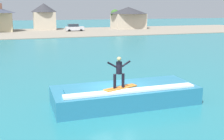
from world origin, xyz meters
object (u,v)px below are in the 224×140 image
(surfer, at_px, (119,71))
(car_far_shore, at_px, (74,28))
(tree_short_bushy, at_px, (115,14))
(surfboard, at_px, (121,88))
(house_gabled_white, at_px, (128,16))
(wave_crest, at_px, (125,95))
(house_small_cottage, at_px, (44,15))

(surfer, relative_size, car_far_shore, 0.39)
(tree_short_bushy, bearing_deg, surfboard, -108.66)
(car_far_shore, height_order, house_gabled_white, house_gabled_white)
(surfer, relative_size, tree_short_bushy, 0.32)
(house_gabled_white, bearing_deg, tree_short_bushy, 150.34)
(wave_crest, distance_m, house_gabled_white, 62.00)
(house_small_cottage, relative_size, tree_short_bushy, 1.28)
(surfboard, distance_m, car_far_shore, 54.07)
(wave_crest, bearing_deg, surfboard, -130.46)
(car_far_shore, relative_size, tree_short_bushy, 0.83)
(wave_crest, distance_m, surfer, 1.86)
(car_far_shore, xyz_separation_m, house_gabled_white, (16.04, 4.54, 2.53))
(house_gabled_white, relative_size, tree_short_bushy, 1.94)
(car_far_shore, relative_size, house_small_cottage, 0.65)
(surfboard, bearing_deg, surfer, -149.61)
(house_gabled_white, height_order, house_small_cottage, house_small_cottage)
(house_gabled_white, bearing_deg, wave_crest, -111.82)
(wave_crest, relative_size, tree_short_bushy, 1.55)
(wave_crest, bearing_deg, tree_short_bushy, 71.60)
(wave_crest, bearing_deg, surfer, -133.43)
(house_small_cottage, distance_m, tree_short_bushy, 19.23)
(surfboard, distance_m, house_gabled_white, 62.71)
(wave_crest, xyz_separation_m, car_far_shore, (6.98, 52.96, 0.41))
(surfboard, height_order, house_small_cottage, house_small_cottage)
(surfer, relative_size, house_small_cottage, 0.25)
(surfboard, height_order, car_far_shore, car_far_shore)
(surfer, xyz_separation_m, house_small_cottage, (1.17, 61.03, 1.66))
(surfer, bearing_deg, car_far_shore, 81.92)
(car_far_shore, bearing_deg, house_small_cottage, 130.97)
(wave_crest, xyz_separation_m, house_gabled_white, (23.02, 57.50, 2.94))
(house_gabled_white, bearing_deg, surfboard, -112.05)
(surfer, relative_size, house_gabled_white, 0.16)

